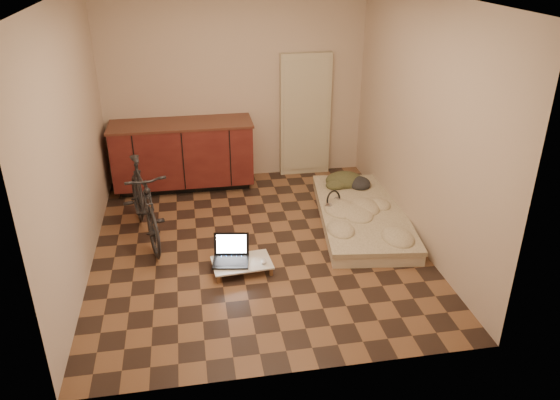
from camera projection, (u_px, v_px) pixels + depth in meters
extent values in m
cube|color=brown|center=(257.00, 245.00, 6.03)|extent=(3.50, 4.00, 0.00)
cube|color=#C8B19A|center=(235.00, 85.00, 7.24)|extent=(3.50, 0.00, 2.60)
cube|color=#C8B19A|center=(294.00, 226.00, 3.69)|extent=(3.50, 0.00, 2.60)
cube|color=#C8B19A|center=(73.00, 143.00, 5.19)|extent=(0.00, 4.00, 2.60)
cube|color=#C8B19A|center=(420.00, 123.00, 5.74)|extent=(0.00, 4.00, 2.60)
cube|color=black|center=(185.00, 182.00, 7.43)|extent=(1.70, 0.48, 0.10)
cube|color=#481514|center=(183.00, 153.00, 7.21)|extent=(1.80, 0.60, 0.78)
cube|color=#51291D|center=(181.00, 124.00, 7.03)|extent=(1.84, 0.62, 0.03)
cube|color=beige|center=(305.00, 115.00, 7.53)|extent=(0.70, 0.10, 1.70)
imported|color=black|center=(143.00, 198.00, 5.97)|extent=(0.79, 1.58, 0.98)
cube|color=beige|center=(362.00, 217.00, 6.48)|extent=(1.21, 2.13, 0.13)
cube|color=beige|center=(362.00, 211.00, 6.45)|extent=(1.23, 2.15, 0.05)
cube|color=brown|center=(218.00, 279.00, 5.35)|extent=(0.03, 0.03, 0.08)
cube|color=brown|center=(214.00, 262.00, 5.63)|extent=(0.03, 0.03, 0.08)
cube|color=brown|center=(271.00, 272.00, 5.47)|extent=(0.03, 0.03, 0.08)
cube|color=brown|center=(264.00, 255.00, 5.75)|extent=(0.03, 0.03, 0.08)
cube|color=silver|center=(242.00, 263.00, 5.53)|extent=(0.62, 0.43, 0.02)
cube|color=black|center=(231.00, 262.00, 5.50)|extent=(0.39, 0.31, 0.02)
cube|color=black|center=(231.00, 244.00, 5.59)|extent=(0.36, 0.13, 0.23)
cube|color=white|center=(231.00, 244.00, 5.59)|extent=(0.31, 0.10, 0.19)
ellipsoid|color=silver|center=(264.00, 261.00, 5.50)|extent=(0.08, 0.11, 0.03)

